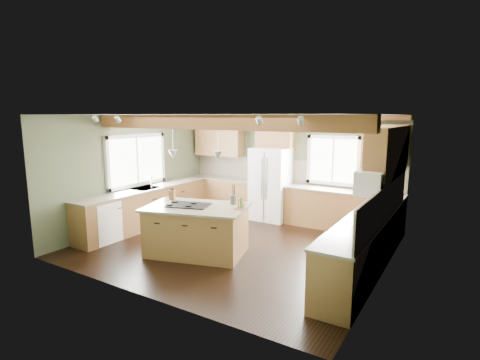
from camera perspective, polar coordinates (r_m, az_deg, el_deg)
The scene contains 37 objects.
floor at distance 7.65m, azimuth -0.69°, elevation -9.96°, with size 5.60×5.60×0.00m, color black.
ceiling at distance 7.19m, azimuth -0.74°, elevation 9.92°, with size 5.60×5.60×0.00m, color silver.
wall_back at distance 9.49m, azimuth 7.40°, elevation 1.94°, with size 5.60×5.60×0.00m, color #4B543C.
wall_left at distance 9.10m, azimuth -15.78°, elevation 1.32°, with size 5.00×5.00×0.00m, color #4B543C.
wall_right at distance 6.30m, azimuth 21.36°, elevation -2.66°, with size 5.00×5.00×0.00m, color #4B543C.
ceiling_beam at distance 6.59m, azimuth -4.20°, elevation 8.77°, with size 5.55×0.26×0.26m, color brown.
soffit_trim at distance 9.31m, azimuth 7.31°, elevation 9.45°, with size 5.55×0.20×0.10m, color brown.
backsplash_back at distance 9.49m, azimuth 7.35°, elevation 1.39°, with size 5.58×0.03×0.58m, color brown.
backsplash_right at distance 6.37m, azimuth 21.26°, elevation -3.35°, with size 0.03×3.70×0.58m, color brown.
base_cab_back_left at distance 10.24m, azimuth -2.58°, elevation -2.29°, with size 2.02×0.60×0.88m, color brown.
counter_back_left at distance 10.16m, azimuth -2.60°, elevation 0.25°, with size 2.06×0.64×0.04m, color #4E4639.
base_cab_back_right at distance 8.87m, azimuth 15.29°, elevation -4.55°, with size 2.62×0.60×0.88m, color brown.
counter_back_right at distance 8.77m, azimuth 15.43°, elevation -1.63°, with size 2.66×0.64×0.04m, color #4E4639.
base_cab_left at distance 9.08m, azimuth -14.01°, elevation -4.15°, with size 0.60×3.70×0.88m, color brown.
counter_left at distance 8.99m, azimuth -14.13°, elevation -1.31°, with size 0.64×3.74×0.04m, color #4E4639.
base_cab_right at distance 6.63m, azimuth 18.39°, elevation -9.60°, with size 0.60×3.70×0.88m, color brown.
counter_right at distance 6.50m, azimuth 18.61°, elevation -5.76°, with size 0.64×3.74×0.04m, color #4E4639.
upper_cab_back_left at distance 10.25m, azimuth -3.18°, elevation 6.24°, with size 1.40×0.35×0.90m, color brown.
upper_cab_over_fridge at distance 9.38m, azimuth 5.39°, elevation 7.10°, with size 0.96×0.35×0.70m, color brown.
upper_cab_right at distance 7.11m, azimuth 21.63°, elevation 3.99°, with size 0.35×2.20×0.90m, color brown.
upper_cab_back_corner at distance 8.57m, azimuth 21.20°, elevation 4.89°, with size 0.90×0.35×0.90m, color brown.
window_left at distance 9.09m, azimuth -15.54°, elevation 2.91°, with size 0.04×1.60×1.05m, color white.
window_back at distance 9.03m, azimuth 14.05°, elevation 2.93°, with size 1.10×0.04×1.00m, color white.
sink at distance 8.98m, azimuth -14.13°, elevation -1.27°, with size 0.50×0.65×0.03m, color #262628.
faucet at distance 8.83m, azimuth -13.35°, elevation -0.47°, with size 0.02×0.02×0.28m, color #B2B2B7.
dishwasher at distance 8.26m, azimuth -20.43°, elevation -5.96°, with size 0.60×0.60×0.84m, color white.
oven at distance 5.46m, azimuth 15.00°, elevation -13.81°, with size 0.60×0.72×0.84m, color white.
microwave at distance 6.25m, azimuth 19.44°, elevation -0.30°, with size 0.40×0.70×0.38m, color white.
pendant_left at distance 7.04m, azimuth -10.16°, elevation 3.90°, with size 0.18×0.18×0.16m, color #B2B2B7.
pendant_right at distance 6.71m, azimuth -3.39°, elevation 3.75°, with size 0.18×0.18×0.16m, color #B2B2B7.
refrigerator at distance 9.34m, azimuth 4.71°, elevation -0.62°, with size 0.90×0.74×1.80m, color white.
island at distance 7.16m, azimuth -6.62°, elevation -7.71°, with size 1.75×1.07×0.88m, color brown.
island_top at distance 7.03m, azimuth -6.69°, elevation -4.13°, with size 1.86×1.18×0.04m, color #4E4639.
cooktop at distance 7.08m, azimuth -7.80°, elevation -3.81°, with size 0.76×0.50×0.02m, color black.
knife_block at distance 7.64m, azimuth -10.31°, elevation -2.25°, with size 0.11×0.08×0.18m, color brown.
utensil_crock at distance 7.13m, azimuth -1.03°, elevation -3.00°, with size 0.13×0.13×0.17m, color #38302C.
bottle_tray at distance 6.78m, azimuth -0.05°, elevation -3.55°, with size 0.22×0.22×0.20m, color #5A321B, non-canonical shape.
Camera 1 is at (3.85, -6.08, 2.59)m, focal length 28.00 mm.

